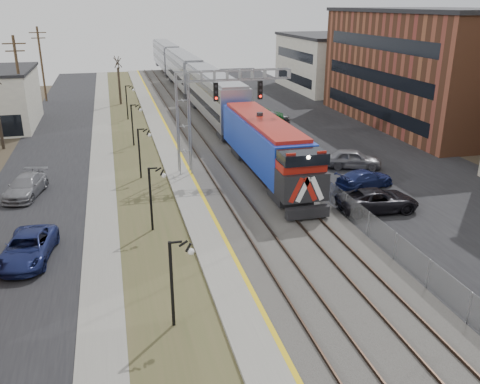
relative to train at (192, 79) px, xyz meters
name	(u,v)px	position (x,y,z in m)	size (l,w,h in m)	color
street_west	(49,160)	(-17.00, -26.23, -2.90)	(7.00, 120.00, 0.04)	black
sidewalk	(102,156)	(-12.50, -26.23, -2.88)	(2.00, 120.00, 0.08)	gray
grass_median	(136,154)	(-9.50, -26.23, -2.89)	(4.00, 120.00, 0.06)	#444927
platform	(169,151)	(-6.50, -26.23, -2.80)	(2.00, 120.00, 0.24)	gray
ballast_bed	(222,148)	(-1.50, -26.23, -2.82)	(8.00, 120.00, 0.20)	#595651
parking_lot	(339,140)	(10.50, -26.23, -2.90)	(16.00, 120.00, 0.04)	black
platform_edge	(178,149)	(-5.62, -26.23, -2.67)	(0.24, 120.00, 0.01)	gold
track_near	(201,147)	(-3.50, -26.23, -2.64)	(1.58, 120.00, 0.15)	#2D2119
track_far	(237,145)	(0.00, -26.23, -2.64)	(1.58, 120.00, 0.15)	#2D2119
train	(192,79)	(0.00, 0.00, 0.00)	(3.00, 85.85, 5.33)	#1535B0
signal_gantry	(205,105)	(-4.28, -33.24, 2.67)	(9.00, 1.07, 8.15)	gray
lampposts	(150,198)	(-9.50, -42.95, -0.92)	(0.14, 62.14, 4.00)	black
fence	(264,138)	(2.70, -26.23, -2.12)	(0.04, 120.00, 1.60)	gray
bare_trees	(36,121)	(-18.16, -22.32, -0.22)	(12.30, 42.30, 5.95)	#382D23
car_lot_c	(377,201)	(5.15, -43.83, -2.17)	(2.48, 5.38, 1.49)	black
car_lot_d	(365,179)	(6.47, -39.51, -2.24)	(1.89, 4.66, 1.35)	navy
car_lot_e	(353,159)	(7.78, -34.89, -2.13)	(1.87, 4.64, 1.58)	slate
car_lot_f	(263,116)	(5.51, -16.53, -2.12)	(1.68, 4.83, 1.59)	#0D451A
car_street_a	(28,248)	(-16.24, -45.42, -2.21)	(2.35, 5.10, 1.42)	navy
car_street_b	(26,187)	(-17.67, -35.11, -2.20)	(2.02, 4.96, 1.44)	gray
car_lot_g	(271,117)	(6.28, -16.93, -2.25)	(1.89, 4.64, 1.35)	slate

